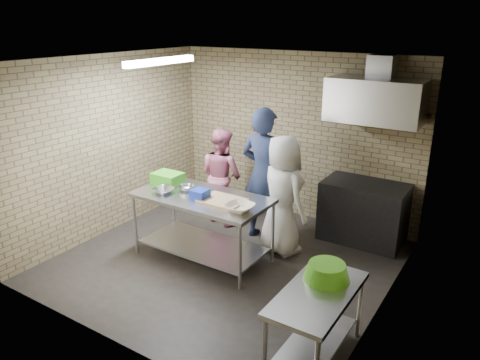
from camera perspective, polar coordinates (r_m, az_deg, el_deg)
name	(u,v)px	position (r m, az deg, el deg)	size (l,w,h in m)	color
floor	(226,261)	(6.45, -1.73, -10.03)	(4.20, 4.20, 0.00)	black
ceiling	(224,60)	(5.63, -2.02, 14.64)	(4.20, 4.20, 0.00)	black
back_wall	(294,136)	(7.57, 6.76, 5.41)	(4.20, 0.06, 2.70)	#95885D
front_wall	(105,224)	(4.51, -16.44, -5.26)	(4.20, 0.06, 2.70)	#95885D
left_wall	(111,145)	(7.25, -15.73, 4.18)	(0.06, 4.00, 2.70)	#95885D
right_wall	(390,202)	(5.08, 18.09, -2.57)	(0.06, 4.00, 2.70)	#95885D
prep_table	(203,227)	(6.35, -4.66, -5.85)	(1.84, 0.92, 0.92)	#B0B2B7
side_counter	(316,325)	(4.70, 9.37, -17.35)	(0.60, 1.20, 0.75)	silver
stove	(363,212)	(7.08, 15.06, -3.86)	(1.20, 0.70, 0.90)	black
range_hood	(375,101)	(6.66, 16.45, 9.43)	(1.30, 0.60, 0.60)	silver
hood_duct	(382,66)	(6.75, 17.20, 13.35)	(0.35, 0.30, 0.30)	#A5A8AD
wall_shelf	(400,114)	(6.80, 19.20, 7.79)	(0.80, 0.20, 0.04)	#3F2B19
fluorescent_fixture	(161,61)	(6.25, -9.83, 14.32)	(0.10, 1.25, 0.08)	white
green_crate	(168,178)	(6.65, -8.98, 0.20)	(0.41, 0.31, 0.16)	green
blue_tub	(200,194)	(6.05, -4.99, -1.78)	(0.20, 0.20, 0.13)	#1733B2
cutting_board	(222,201)	(5.96, -2.21, -2.58)	(0.56, 0.43, 0.03)	tan
mixing_bowl_a	(163,191)	(6.32, -9.50, -1.33)	(0.29, 0.29, 0.07)	silver
mixing_bowl_b	(186,188)	(6.37, -6.67, -1.02)	(0.22, 0.22, 0.07)	#B5B8BD
ceramic_bowl	(240,208)	(5.67, -0.05, -3.45)	(0.35, 0.35, 0.09)	beige
green_basin	(327,271)	(4.65, 10.72, -11.10)	(0.46, 0.46, 0.17)	#59C626
bottle_green	(412,108)	(6.75, 20.53, 8.39)	(0.06, 0.06, 0.15)	green
man_navy	(264,175)	(6.72, 2.94, 0.62)	(0.73, 0.48, 2.01)	black
woman_pink	(222,175)	(7.40, -2.31, 0.58)	(0.75, 0.59, 1.55)	#C66885
woman_white	(283,195)	(6.40, 5.33, -1.88)	(0.83, 0.54, 1.70)	silver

